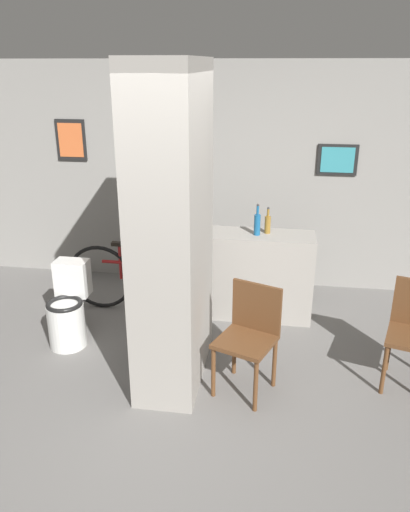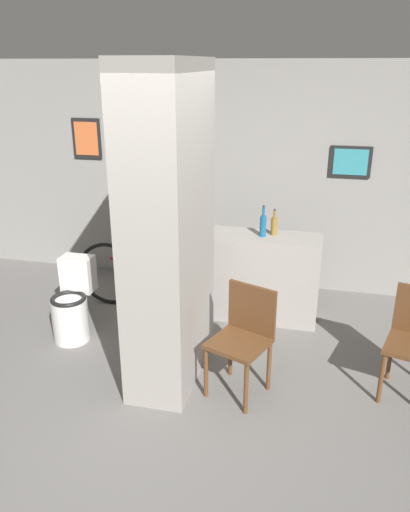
% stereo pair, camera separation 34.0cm
% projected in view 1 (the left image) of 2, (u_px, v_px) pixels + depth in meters
% --- Properties ---
extents(ground_plane, '(14.00, 14.00, 0.00)m').
position_uv_depth(ground_plane, '(155.00, 411.00, 3.93)').
color(ground_plane, slate).
extents(wall_back, '(8.00, 0.09, 2.60)m').
position_uv_depth(wall_back, '(205.00, 177.00, 5.88)').
color(wall_back, gray).
rests_on(wall_back, ground_plane).
extents(pillar_center, '(0.52, 1.14, 2.60)m').
position_uv_depth(pillar_center, '(173.00, 232.00, 3.97)').
color(pillar_center, gray).
rests_on(pillar_center, ground_plane).
extents(counter_shelf, '(1.40, 0.44, 0.92)m').
position_uv_depth(counter_shelf, '(245.00, 274.00, 5.29)').
color(counter_shelf, gray).
rests_on(counter_shelf, ground_plane).
extents(toilet, '(0.35, 0.51, 0.79)m').
position_uv_depth(toilet, '(68.00, 311.00, 4.78)').
color(toilet, silver).
rests_on(toilet, ground_plane).
extents(chair_near_pillar, '(0.56, 0.56, 0.90)m').
position_uv_depth(chair_near_pillar, '(249.00, 333.00, 4.04)').
color(chair_near_pillar, brown).
rests_on(chair_near_pillar, ground_plane).
extents(bicycle, '(1.68, 0.42, 0.78)m').
position_uv_depth(bicycle, '(143.00, 279.00, 5.39)').
color(bicycle, black).
rests_on(bicycle, ground_plane).
extents(bottle_tall, '(0.06, 0.06, 0.33)m').
position_uv_depth(bottle_tall, '(257.00, 224.00, 5.04)').
color(bottle_tall, '#19598C').
rests_on(bottle_tall, counter_shelf).
extents(bottle_short, '(0.06, 0.06, 0.28)m').
position_uv_depth(bottle_short, '(268.00, 224.00, 5.09)').
color(bottle_short, olive).
rests_on(bottle_short, counter_shelf).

